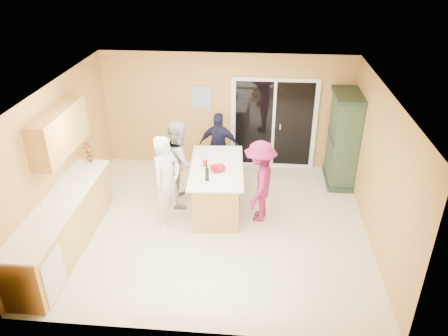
# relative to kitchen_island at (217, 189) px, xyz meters

# --- Properties ---
(floor) EXTENTS (5.50, 5.50, 0.00)m
(floor) POSITION_rel_kitchen_island_xyz_m (0.03, -0.54, -0.45)
(floor) COLOR #EDE5CD
(floor) RESTS_ON ground
(ceiling) EXTENTS (5.50, 5.00, 0.10)m
(ceiling) POSITION_rel_kitchen_island_xyz_m (0.03, -0.54, 2.15)
(ceiling) COLOR white
(ceiling) RESTS_ON wall_back
(wall_back) EXTENTS (5.50, 0.10, 2.60)m
(wall_back) POSITION_rel_kitchen_island_xyz_m (0.03, 1.96, 0.85)
(wall_back) COLOR #F1B963
(wall_back) RESTS_ON ground
(wall_front) EXTENTS (5.50, 0.10, 2.60)m
(wall_front) POSITION_rel_kitchen_island_xyz_m (0.03, -3.04, 0.85)
(wall_front) COLOR #F1B963
(wall_front) RESTS_ON ground
(wall_left) EXTENTS (0.10, 5.00, 2.60)m
(wall_left) POSITION_rel_kitchen_island_xyz_m (-2.72, -0.54, 0.85)
(wall_left) COLOR #F1B963
(wall_left) RESTS_ON ground
(wall_right) EXTENTS (0.10, 5.00, 2.60)m
(wall_right) POSITION_rel_kitchen_island_xyz_m (2.78, -0.54, 0.85)
(wall_right) COLOR #F1B963
(wall_right) RESTS_ON ground
(left_cabinet_run) EXTENTS (0.65, 3.05, 1.24)m
(left_cabinet_run) POSITION_rel_kitchen_island_xyz_m (-2.42, -1.59, 0.02)
(left_cabinet_run) COLOR tan
(left_cabinet_run) RESTS_ON floor
(upper_cabinets) EXTENTS (0.35, 1.60, 0.75)m
(upper_cabinets) POSITION_rel_kitchen_island_xyz_m (-2.55, -0.74, 1.43)
(upper_cabinets) COLOR tan
(upper_cabinets) RESTS_ON wall_left
(sliding_door) EXTENTS (1.90, 0.07, 2.10)m
(sliding_door) POSITION_rel_kitchen_island_xyz_m (1.08, 1.93, 0.60)
(sliding_door) COLOR white
(sliding_door) RESTS_ON floor
(framed_picture) EXTENTS (0.46, 0.04, 0.56)m
(framed_picture) POSITION_rel_kitchen_island_xyz_m (-0.52, 1.94, 1.15)
(framed_picture) COLOR tan
(framed_picture) RESTS_ON wall_back
(kitchen_island) EXTENTS (1.11, 1.87, 0.95)m
(kitchen_island) POSITION_rel_kitchen_island_xyz_m (0.00, 0.00, 0.00)
(kitchen_island) COLOR tan
(kitchen_island) RESTS_ON floor
(green_hutch) EXTENTS (0.57, 1.09, 2.00)m
(green_hutch) POSITION_rel_kitchen_island_xyz_m (2.52, 1.34, 0.53)
(green_hutch) COLOR #213525
(green_hutch) RESTS_ON floor
(woman_white) EXTENTS (0.67, 0.76, 1.74)m
(woman_white) POSITION_rel_kitchen_island_xyz_m (-0.84, -0.51, 0.42)
(woman_white) COLOR silver
(woman_white) RESTS_ON floor
(woman_grey) EXTENTS (0.78, 0.93, 1.71)m
(woman_grey) POSITION_rel_kitchen_island_xyz_m (-0.74, 0.30, 0.41)
(woman_grey) COLOR #AAAAAD
(woman_grey) RESTS_ON floor
(woman_navy) EXTENTS (0.91, 0.46, 1.49)m
(woman_navy) POSITION_rel_kitchen_island_xyz_m (-0.08, 1.35, 0.30)
(woman_navy) COLOR #1B1F3B
(woman_navy) RESTS_ON floor
(woman_magenta) EXTENTS (0.74, 1.10, 1.58)m
(woman_magenta) POSITION_rel_kitchen_island_xyz_m (0.81, -0.23, 0.34)
(woman_magenta) COLOR maroon
(woman_magenta) RESTS_ON floor
(serving_bowl) EXTENTS (0.35, 0.35, 0.07)m
(serving_bowl) POSITION_rel_kitchen_island_xyz_m (0.04, -0.16, 0.54)
(serving_bowl) COLOR #AD1319
(serving_bowl) RESTS_ON kitchen_island
(tulip_vase) EXTENTS (0.25, 0.19, 0.42)m
(tulip_vase) POSITION_rel_kitchen_island_xyz_m (-2.42, -0.01, 0.70)
(tulip_vase) COLOR #AC1711
(tulip_vase) RESTS_ON left_cabinet_run
(tumbler_near) EXTENTS (0.10, 0.10, 0.12)m
(tumbler_near) POSITION_rel_kitchen_island_xyz_m (-0.21, -0.01, 0.56)
(tumbler_near) COLOR #AD1319
(tumbler_near) RESTS_ON kitchen_island
(tumbler_far) EXTENTS (0.10, 0.10, 0.11)m
(tumbler_far) POSITION_rel_kitchen_island_xyz_m (0.00, -0.20, 0.56)
(tumbler_far) COLOR #AD1319
(tumbler_far) RESTS_ON kitchen_island
(wine_bottle) EXTENTS (0.07, 0.07, 0.31)m
(wine_bottle) POSITION_rel_kitchen_island_xyz_m (-0.11, -0.54, 0.62)
(wine_bottle) COLOR black
(wine_bottle) RESTS_ON kitchen_island
(white_plate) EXTENTS (0.25, 0.25, 0.01)m
(white_plate) POSITION_rel_kitchen_island_xyz_m (0.06, 0.49, 0.51)
(white_plate) COLOR white
(white_plate) RESTS_ON kitchen_island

